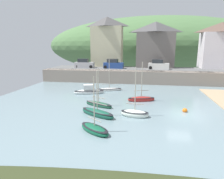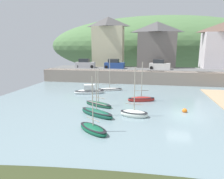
{
  "view_description": "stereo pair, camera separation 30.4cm",
  "coord_description": "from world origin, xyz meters",
  "px_view_note": "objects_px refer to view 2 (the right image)",
  "views": [
    {
      "loc": [
        -3.78,
        -20.69,
        6.93
      ],
      "look_at": [
        -7.95,
        3.94,
        1.49
      ],
      "focal_mm": 31.87,
      "sensor_mm": 36.0,
      "label": 1
    },
    {
      "loc": [
        -3.48,
        -20.64,
        6.93
      ],
      "look_at": [
        -7.95,
        3.94,
        1.49
      ],
      "focal_mm": 31.87,
      "sensor_mm": 36.0,
      "label": 2
    }
  ],
  "objects_px": {
    "sailboat_far_left": "(134,114)",
    "mooring_buoy": "(185,111)",
    "waterfront_building_left": "(108,41)",
    "sailboat_white_hull": "(93,129)",
    "parked_car_near_slipway": "(85,64)",
    "parked_car_end_of_row": "(159,65)",
    "motorboat_with_cabin": "(89,91)",
    "fishing_boat_green": "(98,104)",
    "sailboat_blue_trim": "(97,113)",
    "waterfront_building_right": "(222,45)",
    "sailboat_nearest_shore": "(141,99)",
    "parked_car_by_wall": "(114,64)",
    "dinghy_open_wooden": "(110,89)",
    "waterfront_building_centre": "(156,44)"
  },
  "relations": [
    {
      "from": "sailboat_far_left",
      "to": "mooring_buoy",
      "type": "relative_size",
      "value": 9.93
    },
    {
      "from": "waterfront_building_left",
      "to": "sailboat_far_left",
      "type": "height_order",
      "value": "waterfront_building_left"
    },
    {
      "from": "sailboat_far_left",
      "to": "sailboat_white_hull",
      "type": "relative_size",
      "value": 1.08
    },
    {
      "from": "sailboat_white_hull",
      "to": "parked_car_near_slipway",
      "type": "relative_size",
      "value": 1.15
    },
    {
      "from": "sailboat_far_left",
      "to": "parked_car_end_of_row",
      "type": "xyz_separation_m",
      "value": [
        3.47,
        22.19,
        2.91
      ]
    },
    {
      "from": "motorboat_with_cabin",
      "to": "fishing_boat_green",
      "type": "bearing_deg",
      "value": -81.02
    },
    {
      "from": "sailboat_blue_trim",
      "to": "sailboat_white_hull",
      "type": "xyz_separation_m",
      "value": [
        0.72,
        -3.89,
        -0.03
      ]
    },
    {
      "from": "waterfront_building_left",
      "to": "sailboat_blue_trim",
      "type": "relative_size",
      "value": 2.29
    },
    {
      "from": "waterfront_building_right",
      "to": "sailboat_nearest_shore",
      "type": "relative_size",
      "value": 1.8
    },
    {
      "from": "waterfront_building_right",
      "to": "parked_car_by_wall",
      "type": "distance_m",
      "value": 22.8
    },
    {
      "from": "waterfront_building_left",
      "to": "parked_car_by_wall",
      "type": "relative_size",
      "value": 2.63
    },
    {
      "from": "sailboat_far_left",
      "to": "sailboat_white_hull",
      "type": "bearing_deg",
      "value": -116.33
    },
    {
      "from": "dinghy_open_wooden",
      "to": "parked_car_end_of_row",
      "type": "relative_size",
      "value": 1.22
    },
    {
      "from": "sailboat_white_hull",
      "to": "parked_car_near_slipway",
      "type": "distance_m",
      "value": 28.22
    },
    {
      "from": "dinghy_open_wooden",
      "to": "sailboat_white_hull",
      "type": "xyz_separation_m",
      "value": [
        1.62,
        -15.59,
        0.02
      ]
    },
    {
      "from": "fishing_boat_green",
      "to": "parked_car_by_wall",
      "type": "relative_size",
      "value": 1.1
    },
    {
      "from": "sailboat_blue_trim",
      "to": "sailboat_far_left",
      "type": "xyz_separation_m",
      "value": [
        3.77,
        0.46,
        0.02
      ]
    },
    {
      "from": "sailboat_blue_trim",
      "to": "mooring_buoy",
      "type": "bearing_deg",
      "value": 46.39
    },
    {
      "from": "parked_car_near_slipway",
      "to": "mooring_buoy",
      "type": "height_order",
      "value": "parked_car_near_slipway"
    },
    {
      "from": "dinghy_open_wooden",
      "to": "parked_car_near_slipway",
      "type": "distance_m",
      "value": 13.6
    },
    {
      "from": "dinghy_open_wooden",
      "to": "motorboat_with_cabin",
      "type": "bearing_deg",
      "value": -156.62
    },
    {
      "from": "waterfront_building_centre",
      "to": "sailboat_blue_trim",
      "type": "xyz_separation_m",
      "value": [
        -6.59,
        -27.15,
        -7.09
      ]
    },
    {
      "from": "sailboat_nearest_shore",
      "to": "dinghy_open_wooden",
      "type": "distance_m",
      "value": 7.47
    },
    {
      "from": "sailboat_blue_trim",
      "to": "mooring_buoy",
      "type": "relative_size",
      "value": 9.22
    },
    {
      "from": "fishing_boat_green",
      "to": "parked_car_end_of_row",
      "type": "relative_size",
      "value": 1.09
    },
    {
      "from": "sailboat_nearest_shore",
      "to": "fishing_boat_green",
      "type": "xyz_separation_m",
      "value": [
        -4.94,
        -3.04,
        -0.05
      ]
    },
    {
      "from": "sailboat_blue_trim",
      "to": "mooring_buoy",
      "type": "distance_m",
      "value": 9.44
    },
    {
      "from": "dinghy_open_wooden",
      "to": "mooring_buoy",
      "type": "distance_m",
      "value": 13.4
    },
    {
      "from": "parked_car_near_slipway",
      "to": "parked_car_end_of_row",
      "type": "xyz_separation_m",
      "value": [
        15.65,
        0.0,
        0.0
      ]
    },
    {
      "from": "waterfront_building_right",
      "to": "motorboat_with_cabin",
      "type": "height_order",
      "value": "waterfront_building_right"
    },
    {
      "from": "waterfront_building_left",
      "to": "sailboat_white_hull",
      "type": "distance_m",
      "value": 32.37
    },
    {
      "from": "waterfront_building_centre",
      "to": "parked_car_by_wall",
      "type": "relative_size",
      "value": 2.33
    },
    {
      "from": "motorboat_with_cabin",
      "to": "mooring_buoy",
      "type": "bearing_deg",
      "value": -44.45
    },
    {
      "from": "waterfront_building_centre",
      "to": "parked_car_by_wall",
      "type": "distance_m",
      "value": 10.56
    },
    {
      "from": "waterfront_building_right",
      "to": "parked_car_near_slipway",
      "type": "distance_m",
      "value": 29.02
    },
    {
      "from": "dinghy_open_wooden",
      "to": "sailboat_white_hull",
      "type": "height_order",
      "value": "dinghy_open_wooden"
    },
    {
      "from": "fishing_boat_green",
      "to": "mooring_buoy",
      "type": "distance_m",
      "value": 9.71
    },
    {
      "from": "fishing_boat_green",
      "to": "dinghy_open_wooden",
      "type": "xyz_separation_m",
      "value": [
        -0.26,
        8.4,
        0.0
      ]
    },
    {
      "from": "motorboat_with_cabin",
      "to": "sailboat_white_hull",
      "type": "distance_m",
      "value": 13.88
    },
    {
      "from": "waterfront_building_left",
      "to": "mooring_buoy",
      "type": "distance_m",
      "value": 28.86
    },
    {
      "from": "sailboat_white_hull",
      "to": "sailboat_nearest_shore",
      "type": "bearing_deg",
      "value": 107.36
    },
    {
      "from": "parked_car_near_slipway",
      "to": "sailboat_white_hull",
      "type": "bearing_deg",
      "value": -73.23
    },
    {
      "from": "parked_car_near_slipway",
      "to": "parked_car_end_of_row",
      "type": "bearing_deg",
      "value": -2.21
    },
    {
      "from": "sailboat_nearest_shore",
      "to": "parked_car_near_slipway",
      "type": "xyz_separation_m",
      "value": [
        -12.7,
        16.31,
        2.93
      ]
    },
    {
      "from": "sailboat_blue_trim",
      "to": "sailboat_far_left",
      "type": "bearing_deg",
      "value": 36.6
    },
    {
      "from": "waterfront_building_right",
      "to": "sailboat_nearest_shore",
      "type": "distance_m",
      "value": 26.96
    },
    {
      "from": "parked_car_end_of_row",
      "to": "parked_car_near_slipway",
      "type": "bearing_deg",
      "value": -174.18
    },
    {
      "from": "waterfront_building_left",
      "to": "dinghy_open_wooden",
      "type": "height_order",
      "value": "waterfront_building_left"
    },
    {
      "from": "sailboat_nearest_shore",
      "to": "sailboat_blue_trim",
      "type": "height_order",
      "value": "sailboat_nearest_shore"
    },
    {
      "from": "waterfront_building_right",
      "to": "dinghy_open_wooden",
      "type": "relative_size",
      "value": 1.81
    }
  ]
}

